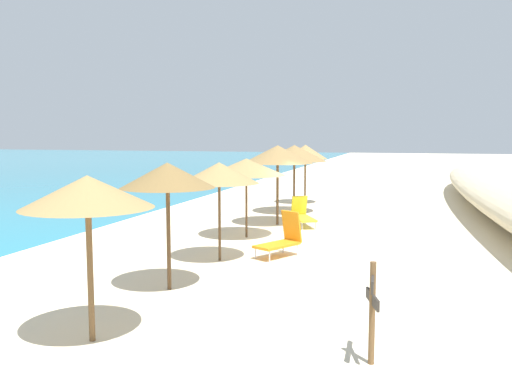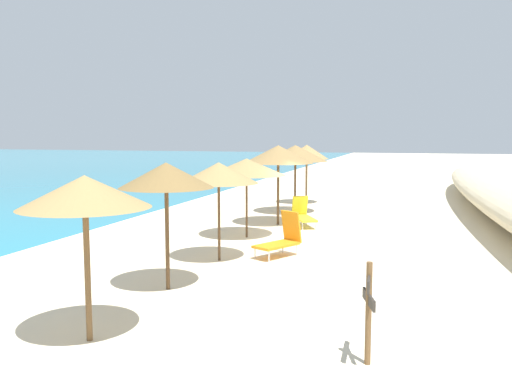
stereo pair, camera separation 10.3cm
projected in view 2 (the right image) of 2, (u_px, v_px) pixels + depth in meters
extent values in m
plane|color=beige|center=(318.00, 238.00, 17.42)|extent=(160.00, 160.00, 0.00)
cylinder|color=brown|center=(87.00, 270.00, 8.67)|extent=(0.10, 0.10, 2.33)
cone|color=#9E7F4C|center=(85.00, 192.00, 8.54)|extent=(2.09, 2.09, 0.52)
cylinder|color=brown|center=(167.00, 235.00, 11.57)|extent=(0.09, 0.09, 2.36)
cone|color=olive|center=(166.00, 175.00, 11.43)|extent=(2.02, 2.02, 0.54)
cylinder|color=brown|center=(219.00, 219.00, 14.24)|extent=(0.07, 0.07, 2.21)
cone|color=#9E7F4C|center=(219.00, 173.00, 14.11)|extent=(2.09, 2.09, 0.55)
cylinder|color=brown|center=(247.00, 204.00, 17.44)|extent=(0.07, 0.07, 2.17)
cone|color=#9E7F4C|center=(247.00, 167.00, 17.31)|extent=(2.50, 2.50, 0.54)
cylinder|color=brown|center=(278.00, 192.00, 19.88)|extent=(0.10, 0.10, 2.43)
cone|color=olive|center=(278.00, 154.00, 19.73)|extent=(2.58, 2.58, 0.65)
cylinder|color=brown|center=(295.00, 185.00, 22.82)|extent=(0.09, 0.09, 2.35)
cone|color=olive|center=(295.00, 153.00, 22.68)|extent=(2.70, 2.70, 0.68)
cylinder|color=brown|center=(306.00, 180.00, 25.95)|extent=(0.10, 0.10, 2.30)
cone|color=#9E7F4C|center=(307.00, 152.00, 25.81)|extent=(2.09, 2.09, 0.68)
cube|color=yellow|center=(305.00, 218.00, 19.49)|extent=(1.56, 1.17, 0.07)
cube|color=yellow|center=(300.00, 206.00, 20.13)|extent=(0.51, 0.64, 0.74)
cylinder|color=silver|center=(303.00, 226.00, 18.86)|extent=(0.04, 0.04, 0.27)
cylinder|color=silver|center=(316.00, 226.00, 18.95)|extent=(0.04, 0.04, 0.27)
cylinder|color=silver|center=(294.00, 221.00, 20.07)|extent=(0.04, 0.04, 0.27)
cylinder|color=silver|center=(306.00, 220.00, 20.16)|extent=(0.04, 0.04, 0.27)
cube|color=orange|center=(276.00, 245.00, 14.68)|extent=(1.44, 1.16, 0.07)
cube|color=orange|center=(291.00, 226.00, 15.06)|extent=(0.48, 0.64, 0.88)
cylinder|color=silver|center=(255.00, 253.00, 14.50)|extent=(0.04, 0.04, 0.30)
cylinder|color=silver|center=(269.00, 257.00, 14.13)|extent=(0.04, 0.04, 0.30)
cylinder|color=silver|center=(283.00, 247.00, 15.27)|extent=(0.04, 0.04, 0.30)
cylinder|color=silver|center=(297.00, 250.00, 14.90)|extent=(0.04, 0.04, 0.30)
cylinder|color=brown|center=(368.00, 314.00, 7.81)|extent=(0.09, 0.09, 1.52)
cube|color=#332D28|center=(369.00, 281.00, 7.75)|extent=(0.84, 0.08, 0.18)
cube|color=#332D28|center=(369.00, 299.00, 7.78)|extent=(0.70, 0.25, 0.16)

